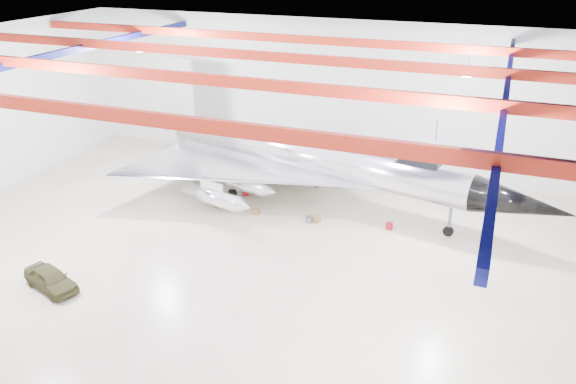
% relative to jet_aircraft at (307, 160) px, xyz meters
% --- Properties ---
extents(floor, '(40.00, 40.00, 0.00)m').
position_rel_jet_aircraft_xyz_m(floor, '(-0.48, -8.39, -2.72)').
color(floor, '#B9A993').
rests_on(floor, ground).
extents(wall_back, '(40.00, 0.00, 40.00)m').
position_rel_jet_aircraft_xyz_m(wall_back, '(-0.48, 6.61, 2.78)').
color(wall_back, silver).
rests_on(wall_back, floor).
extents(ceiling, '(40.00, 40.00, 0.00)m').
position_rel_jet_aircraft_xyz_m(ceiling, '(-0.48, -8.39, 8.28)').
color(ceiling, '#0A0F38').
rests_on(ceiling, wall_back).
extents(ceiling_structure, '(39.50, 29.50, 1.08)m').
position_rel_jet_aircraft_xyz_m(ceiling_structure, '(-0.48, -8.39, 7.61)').
color(ceiling_structure, maroon).
rests_on(ceiling_structure, ceiling).
extents(jet_aircraft, '(30.10, 20.62, 8.29)m').
position_rel_jet_aircraft_xyz_m(jet_aircraft, '(0.00, 0.00, 0.00)').
color(jet_aircraft, silver).
rests_on(jet_aircraft, floor).
extents(jeep, '(3.62, 2.30, 1.15)m').
position_rel_jet_aircraft_xyz_m(jeep, '(-8.21, -14.98, -2.14)').
color(jeep, '#39371C').
rests_on(jeep, floor).
extents(crate_ply, '(0.62, 0.57, 0.35)m').
position_rel_jet_aircraft_xyz_m(crate_ply, '(-5.07, -3.44, -2.54)').
color(crate_ply, olive).
rests_on(crate_ply, floor).
extents(toolbox_red, '(0.55, 0.49, 0.33)m').
position_rel_jet_aircraft_xyz_m(toolbox_red, '(-4.05, -1.09, -2.56)').
color(toolbox_red, maroon).
rests_on(toolbox_red, floor).
extents(engine_drum, '(0.56, 0.56, 0.38)m').
position_rel_jet_aircraft_xyz_m(engine_drum, '(1.35, -3.40, -2.53)').
color(engine_drum, '#59595B').
rests_on(engine_drum, floor).
extents(parts_bin, '(0.71, 0.65, 0.40)m').
position_rel_jet_aircraft_xyz_m(parts_bin, '(1.68, -3.18, -2.52)').
color(parts_bin, olive).
rests_on(parts_bin, floor).
extents(crate_small, '(0.43, 0.38, 0.26)m').
position_rel_jet_aircraft_xyz_m(crate_small, '(-8.52, -0.14, -2.59)').
color(crate_small, '#59595B').
rests_on(crate_small, floor).
extents(tool_chest, '(0.54, 0.54, 0.39)m').
position_rel_jet_aircraft_xyz_m(tool_chest, '(6.16, -2.45, -2.52)').
color(tool_chest, maroon).
rests_on(tool_chest, floor).
extents(oil_barrel, '(0.57, 0.50, 0.35)m').
position_rel_jet_aircraft_xyz_m(oil_barrel, '(-2.19, -3.58, -2.55)').
color(oil_barrel, olive).
rests_on(oil_barrel, floor).
extents(spares_box, '(0.45, 0.45, 0.33)m').
position_rel_jet_aircraft_xyz_m(spares_box, '(0.02, 1.98, -2.55)').
color(spares_box, '#59595B').
rests_on(spares_box, floor).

